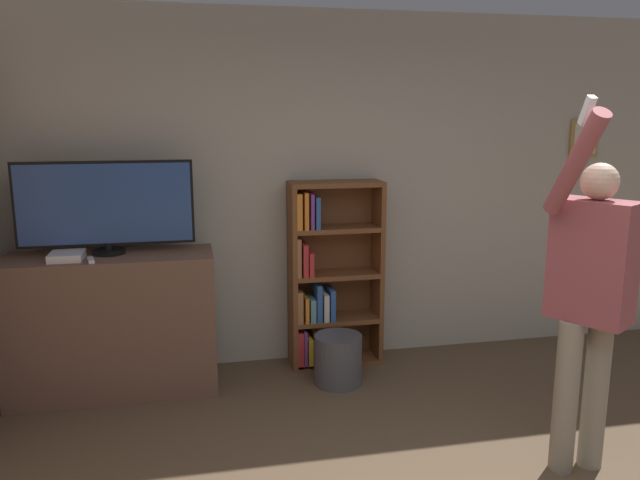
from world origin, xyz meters
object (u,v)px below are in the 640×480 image
(bookshelf, at_px, (327,278))
(person, at_px, (591,291))
(game_console, at_px, (67,256))
(waste_bin, at_px, (338,359))
(television, at_px, (106,206))

(bookshelf, xyz_separation_m, person, (1.03, -1.76, 0.33))
(person, bearing_deg, bookshelf, 178.68)
(game_console, distance_m, bookshelf, 1.87)
(bookshelf, height_order, waste_bin, bookshelf)
(game_console, height_order, bookshelf, bookshelf)
(television, xyz_separation_m, bookshelf, (1.57, 0.14, -0.63))
(person, distance_m, waste_bin, 1.90)
(television, distance_m, person, 3.08)
(television, xyz_separation_m, person, (2.60, -1.61, -0.30))
(television, xyz_separation_m, game_console, (-0.25, -0.13, -0.31))
(television, bearing_deg, game_console, -153.44)
(waste_bin, bearing_deg, television, 170.63)
(person, height_order, waste_bin, person)
(game_console, distance_m, person, 3.22)
(television, bearing_deg, person, -31.80)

